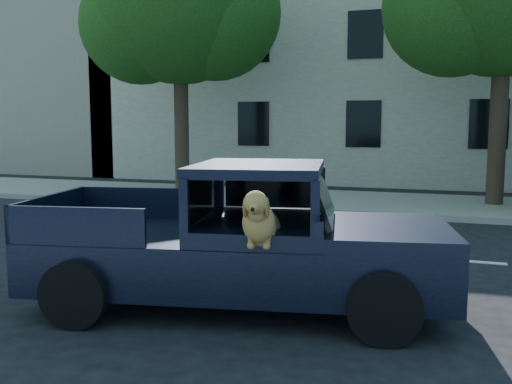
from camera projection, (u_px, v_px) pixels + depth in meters
ground at (135, 296)px, 7.49m from camera, size 120.00×120.00×0.00m
far_sidewalk at (304, 200)px, 16.12m from camera, size 60.00×4.00×0.15m
lane_stripes at (335, 251)px, 10.04m from camera, size 21.60×0.14×0.01m
street_tree_left at (181, 6)px, 17.09m from camera, size 6.00×5.20×8.60m
building_main at (430, 62)px, 21.48m from camera, size 26.00×6.00×9.00m
building_left at (37, 85)px, 27.29m from camera, size 12.00×6.00×8.00m
pickup_truck at (233, 259)px, 6.99m from camera, size 5.25×2.91×1.78m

